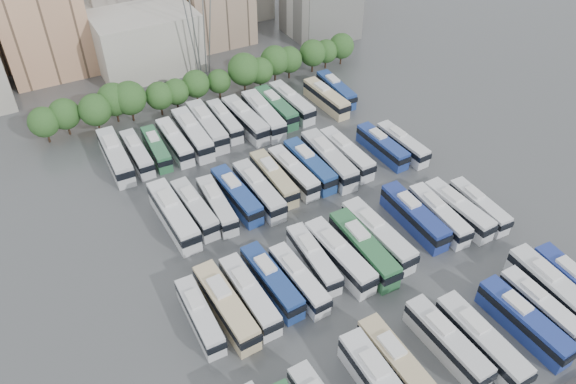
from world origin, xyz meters
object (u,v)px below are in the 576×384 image
bus_r0_s8 (481,341)px  bus_r1_s4 (299,279)px  bus_r2_s13 (402,144)px  bus_r3_s9 (276,107)px  bus_r3_s10 (291,102)px  bus_r1_s5 (313,259)px  bus_r1_s12 (458,209)px  bus_r2_s9 (329,159)px  bus_r2_s8 (310,165)px  bus_r3_s7 (245,119)px  bus_r0_s11 (540,306)px  bus_r2_s2 (195,208)px  bus_r3_s0 (115,156)px  bus_r2_s10 (346,153)px  bus_r3_s13 (336,89)px  bus_r2_s3 (217,205)px  bus_r2_s7 (293,172)px  bus_r3_s4 (193,134)px  bus_r2_s1 (173,215)px  bus_r1_s10 (414,216)px  bus_r1_s2 (249,295)px  bus_r2_s6 (274,178)px  bus_r3_s5 (207,126)px  bus_r2_s5 (259,190)px  bus_r1_s6 (340,256)px  bus_r1_s1 (226,306)px  bus_r3_s1 (137,153)px  bus_r3_s8 (263,115)px  bus_r1_s7 (363,248)px  bus_r2_s4 (237,195)px  bus_r0_s10 (524,321)px  bus_r3_s3 (175,141)px  bus_r0_s5 (399,365)px  bus_r3_s2 (156,148)px  bus_r3_s12 (326,98)px  bus_r0_s7 (447,342)px  bus_r1_s3 (272,281)px  bus_r1_s13 (479,206)px  bus_r0_s12 (553,289)px  bus_r3_s6 (225,121)px

bus_r0_s8 → bus_r1_s4: bearing=125.8°
bus_r2_s13 → bus_r3_s9: bearing=120.3°
bus_r3_s10 → bus_r1_s5: bearing=-117.4°
bus_r1_s12 → bus_r2_s9: 21.40m
bus_r2_s8 → bus_r3_s7: size_ratio=0.94×
bus_r0_s11 → bus_r1_s12: size_ratio=0.92×
bus_r2_s2 → bus_r3_s0: (-6.58, 17.80, 0.22)m
bus_r1_s12 → bus_r2_s10: (-6.55, 19.14, 0.06)m
bus_r3_s13 → bus_r3_s0: bearing=-175.3°
bus_r2_s3 → bus_r0_s11: bearing=-50.3°
bus_r2_s7 → bus_r3_s4: bus_r3_s4 is taller
bus_r0_s8 → bus_r2_s9: bus_r2_s9 is taller
bus_r2_s1 → bus_r3_s10: (29.70, 19.41, -0.17)m
bus_r2_s8 → bus_r1_s10: bearing=-69.8°
bus_r1_s2 → bus_r2_s6: size_ratio=1.02×
bus_r3_s5 → bus_r2_s9: bearing=-53.4°
bus_r2_s6 → bus_r2_s5: bearing=-153.5°
bus_r1_s6 → bus_r1_s1: bearing=178.6°
bus_r3_s13 → bus_r2_s8: bearing=-129.6°
bus_r3_s1 → bus_r3_s8: bearing=-0.0°
bus_r3_s5 → bus_r1_s1: bearing=-108.1°
bus_r1_s7 → bus_r2_s4: 20.81m
bus_r0_s10 → bus_r3_s3: (-22.97, 54.60, -0.12)m
bus_r0_s5 → bus_r2_s6: size_ratio=1.03×
bus_r3_s2 → bus_r3_s12: (32.99, 0.33, 0.19)m
bus_r2_s4 → bus_r2_s13: bus_r2_s4 is taller
bus_r2_s8 → bus_r0_s7: bearing=-96.4°
bus_r0_s8 → bus_r2_s1: size_ratio=0.94×
bus_r1_s12 → bus_r2_s7: 25.15m
bus_r2_s5 → bus_r1_s1: bearing=-127.8°
bus_r0_s7 → bus_r1_s2: bus_r1_s2 is taller
bus_r1_s3 → bus_r1_s13: bearing=-5.5°
bus_r0_s12 → bus_r1_s13: size_ratio=1.20×
bus_r1_s3 → bus_r2_s3: (-0.26, 16.75, -0.10)m
bus_r2_s6 → bus_r3_s10: 22.69m
bus_r1_s2 → bus_r0_s10: bearing=-37.0°
bus_r1_s7 → bus_r3_s12: bearing=66.3°
bus_r2_s8 → bus_r3_s2: size_ratio=1.14×
bus_r1_s5 → bus_r3_s4: bearing=98.2°
bus_r0_s7 → bus_r1_s10: bus_r1_s10 is taller
bus_r3_s4 → bus_r3_s6: bus_r3_s4 is taller
bus_r2_s7 → bus_r3_s5: (-6.83, 18.33, 0.24)m
bus_r0_s11 → bus_r2_s13: same height
bus_r3_s1 → bus_r3_s3: (6.49, 0.14, 0.08)m
bus_r3_s4 → bus_r2_s2: bearing=-109.6°
bus_r1_s6 → bus_r2_s1: size_ratio=0.95×
bus_r1_s2 → bus_r1_s13: 36.41m
bus_r2_s5 → bus_r3_s1: (-13.06, 18.23, -0.21)m
bus_r3_s4 → bus_r3_s7: (9.82, -0.13, -0.03)m
bus_r3_s2 → bus_r1_s12: bearing=-44.7°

